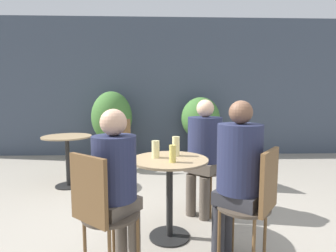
{
  "coord_description": "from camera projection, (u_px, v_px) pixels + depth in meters",
  "views": [
    {
      "loc": [
        -0.08,
        -2.26,
        1.27
      ],
      "look_at": [
        0.01,
        0.43,
        0.98
      ],
      "focal_mm": 28.0,
      "sensor_mm": 36.0,
      "label": 1
    }
  ],
  "objects": [
    {
      "name": "beer_glass_2",
      "position": [
        176.0,
        146.0,
        2.44
      ],
      "size": [
        0.07,
        0.07,
        0.18
      ],
      "color": "beige",
      "rests_on": "cafe_table_near"
    },
    {
      "name": "beer_glass_1",
      "position": [
        173.0,
        154.0,
        2.19
      ],
      "size": [
        0.06,
        0.06,
        0.15
      ],
      "color": "#DBC65B",
      "rests_on": "cafe_table_near"
    },
    {
      "name": "bistro_chair_0",
      "position": [
        100.0,
        207.0,
        1.73
      ],
      "size": [
        0.45,
        0.46,
        0.92
      ],
      "rotation": [
        0.0,
        0.0,
        -3.82
      ],
      "color": "#42382D",
      "rests_on": "ground_plane"
    },
    {
      "name": "cafe_table_far",
      "position": [
        67.0,
        149.0,
        3.74
      ],
      "size": [
        0.68,
        0.68,
        0.73
      ],
      "color": "black",
      "rests_on": "ground_plane"
    },
    {
      "name": "seated_person_1",
      "position": [
        237.0,
        168.0,
        1.96
      ],
      "size": [
        0.42,
        0.42,
        1.25
      ],
      "rotation": [
        0.0,
        0.0,
        4.04
      ],
      "color": "#2D2D33",
      "rests_on": "ground_plane"
    },
    {
      "name": "bistro_chair_1",
      "position": [
        256.0,
        198.0,
        1.89
      ],
      "size": [
        0.46,
        0.45,
        0.92
      ],
      "rotation": [
        0.0,
        0.0,
        -2.25
      ],
      "color": "#42382D",
      "rests_on": "ground_plane"
    },
    {
      "name": "potted_plant_1",
      "position": [
        200.0,
        121.0,
        5.47
      ],
      "size": [
        0.8,
        0.8,
        1.29
      ],
      "color": "brown",
      "rests_on": "ground_plane"
    },
    {
      "name": "seated_person_2",
      "position": [
        204.0,
        147.0,
        2.83
      ],
      "size": [
        0.46,
        0.47,
        1.26
      ],
      "rotation": [
        0.0,
        0.0,
        -0.68
      ],
      "color": "brown",
      "rests_on": "ground_plane"
    },
    {
      "name": "cafe_table_near",
      "position": [
        170.0,
        178.0,
        2.35
      ],
      "size": [
        0.69,
        0.69,
        0.73
      ],
      "color": "black",
      "rests_on": "ground_plane"
    },
    {
      "name": "ground_plane",
      "position": [
        168.0,
        238.0,
        2.38
      ],
      "size": [
        20.0,
        20.0,
        0.0
      ],
      "primitive_type": "plane",
      "color": "gray"
    },
    {
      "name": "seated_person_0",
      "position": [
        116.0,
        177.0,
        1.83
      ],
      "size": [
        0.38,
        0.39,
        1.2
      ],
      "rotation": [
        0.0,
        0.0,
        2.47
      ],
      "color": "brown",
      "rests_on": "ground_plane"
    },
    {
      "name": "beer_glass_0",
      "position": [
        156.0,
        149.0,
        2.36
      ],
      "size": [
        0.07,
        0.07,
        0.16
      ],
      "color": "beige",
      "rests_on": "cafe_table_near"
    },
    {
      "name": "potted_plant_0",
      "position": [
        112.0,
        120.0,
        5.3
      ],
      "size": [
        0.81,
        0.81,
        1.4
      ],
      "color": "#93664C",
      "rests_on": "ground_plane"
    },
    {
      "name": "storefront_wall",
      "position": [
        162.0,
        88.0,
        5.78
      ],
      "size": [
        10.0,
        0.06,
        3.0
      ],
      "color": "#3D4756",
      "rests_on": "ground_plane"
    },
    {
      "name": "bistro_chair_4",
      "position": [
        120.0,
        139.0,
        4.54
      ],
      "size": [
        0.4,
        0.42,
        0.92
      ],
      "rotation": [
        0.0,
        0.0,
        3.33
      ],
      "color": "#42382D",
      "rests_on": "ground_plane"
    },
    {
      "name": "bistro_chair_3",
      "position": [
        233.0,
        148.0,
        3.74
      ],
      "size": [
        0.44,
        0.43,
        0.92
      ],
      "rotation": [
        0.0,
        0.0,
        1.96
      ],
      "color": "#42382D",
      "rests_on": "ground_plane"
    },
    {
      "name": "bistro_chair_2",
      "position": [
        210.0,
        161.0,
        2.97
      ],
      "size": [
        0.45,
        0.46,
        0.92
      ],
      "rotation": [
        0.0,
        0.0,
        -0.68
      ],
      "color": "#42382D",
      "rests_on": "ground_plane"
    }
  ]
}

